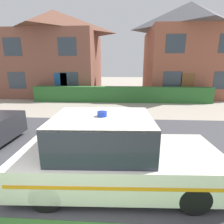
% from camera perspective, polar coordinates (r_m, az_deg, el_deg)
% --- Properties ---
extents(road_strip, '(28.00, 6.10, 0.01)m').
position_cam_1_polar(road_strip, '(6.19, -6.86, -10.59)').
color(road_strip, '#424247').
rests_on(road_strip, ground).
extents(garden_hedge, '(13.13, 0.68, 1.15)m').
position_cam_1_polar(garden_hedge, '(13.08, 3.05, 5.77)').
color(garden_hedge, '#2D662D').
rests_on(garden_hedge, ground).
extents(police_car, '(4.47, 1.98, 1.72)m').
position_cam_1_polar(police_car, '(4.02, 0.55, -13.53)').
color(police_car, black).
rests_on(police_car, road_strip).
extents(house_left, '(8.01, 6.94, 7.40)m').
position_cam_1_polar(house_left, '(17.92, -17.83, 17.86)').
color(house_left, brown).
rests_on(house_left, ground).
extents(house_right, '(7.13, 6.46, 7.82)m').
position_cam_1_polar(house_right, '(17.71, 23.17, 18.14)').
color(house_right, '#93513D').
rests_on(house_right, ground).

